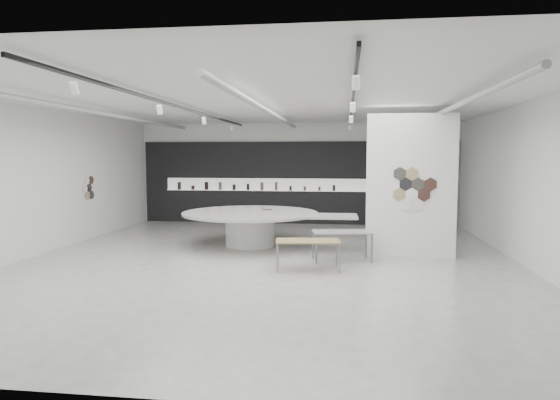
# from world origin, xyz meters

# --- Properties ---
(room) EXTENTS (12.02, 14.02, 3.82)m
(room) POSITION_xyz_m (-0.09, -0.00, 2.07)
(room) COLOR #BBBAB0
(room) RESTS_ON ground
(back_wall_display) EXTENTS (11.80, 0.27, 3.10)m
(back_wall_display) POSITION_xyz_m (-0.08, 6.93, 1.54)
(back_wall_display) COLOR black
(back_wall_display) RESTS_ON ground
(partition_column) EXTENTS (2.20, 0.38, 3.60)m
(partition_column) POSITION_xyz_m (3.50, 1.00, 1.80)
(partition_column) COLOR white
(partition_column) RESTS_ON ground
(display_island) EXTENTS (5.00, 3.96, 0.98)m
(display_island) POSITION_xyz_m (-0.72, 1.99, 0.64)
(display_island) COLOR white
(display_island) RESTS_ON ground
(sample_table_wood) EXTENTS (1.51, 0.88, 0.67)m
(sample_table_wood) POSITION_xyz_m (1.05, -0.79, 0.62)
(sample_table_wood) COLOR #9B7C50
(sample_table_wood) RESTS_ON ground
(sample_table_stone) EXTENTS (1.53, 0.96, 0.73)m
(sample_table_stone) POSITION_xyz_m (1.80, 0.29, 0.67)
(sample_table_stone) COLOR gray
(sample_table_stone) RESTS_ON ground
(kitchen_counter) EXTENTS (1.67, 0.77, 1.28)m
(kitchen_counter) POSITION_xyz_m (3.45, 6.53, 0.46)
(kitchen_counter) COLOR white
(kitchen_counter) RESTS_ON ground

